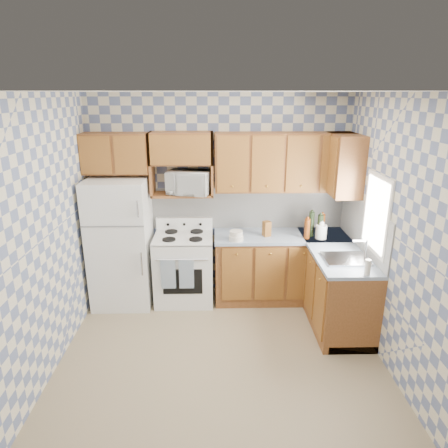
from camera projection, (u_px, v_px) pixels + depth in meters
The scene contains 30 objects.
floor at pixel (221, 356), 4.28m from camera, with size 3.40×3.40×0.00m, color #8B7A5C.
back_wall at pixel (219, 197), 5.38m from camera, with size 3.40×0.02×2.70m, color slate.
right_wall at pixel (394, 237), 3.89m from camera, with size 0.02×3.20×2.70m, color slate.
backsplash_back at pixel (248, 208), 5.42m from camera, with size 2.60×0.01×0.56m, color silver.
backsplash_right at pixel (363, 226), 4.70m from camera, with size 0.01×1.60×0.56m, color silver.
refrigerator at pixel (121, 243), 5.17m from camera, with size 0.75×0.70×1.68m, color white.
stove_body at pixel (184, 269), 5.34m from camera, with size 0.76×0.65×0.90m, color white.
cooktop at pixel (183, 237), 5.20m from camera, with size 0.76×0.65×0.03m, color silver.
backguard at pixel (184, 223), 5.43m from camera, with size 0.76×0.08×0.17m, color white.
dish_towel_left at pixel (168, 274), 4.98m from camera, with size 0.18×0.03×0.39m, color navy.
dish_towel_right at pixel (186, 274), 4.98m from camera, with size 0.18×0.03×0.39m, color navy.
base_cabinets_back at pixel (280, 268), 5.39m from camera, with size 1.75×0.60×0.88m, color brown.
base_cabinets_right at pixel (333, 284), 4.93m from camera, with size 0.60×1.60×0.88m, color brown.
countertop_back at pixel (282, 236), 5.24m from camera, with size 1.77×0.63×0.04m, color gray.
countertop_right at pixel (336, 250), 4.79m from camera, with size 0.63×1.60×0.04m, color gray.
upper_cabinets_back at pixel (283, 162), 5.08m from camera, with size 1.75×0.33×0.74m, color brown.
upper_cabinets_fridge at pixel (116, 153), 5.00m from camera, with size 0.82×0.33×0.50m, color brown.
upper_cabinets_right at pixel (343, 164), 4.92m from camera, with size 0.33×0.70×0.74m, color brown.
microwave_shelf at pixel (183, 194), 5.18m from camera, with size 0.80×0.33×0.03m, color brown.
microwave at pixel (189, 182), 5.10m from camera, with size 0.54×0.36×0.30m, color white.
sink at pixel (345, 259), 4.45m from camera, with size 0.48×0.40×0.03m, color #B7B7BC.
window at pixel (376, 214), 4.29m from camera, with size 0.02×0.66×0.86m, color silver.
bottle_0 at pixel (311, 224), 5.13m from camera, with size 0.07×0.07×0.33m, color black.
bottle_1 at pixel (320, 226), 5.07m from camera, with size 0.07×0.07×0.31m, color black.
bottle_2 at pixel (322, 225), 5.17m from camera, with size 0.07×0.07×0.28m, color #652B0B.
bottle_3 at pixel (307, 229), 5.06m from camera, with size 0.07×0.07×0.26m, color #652B0B.
knife_block at pixel (267, 229), 5.16m from camera, with size 0.09×0.09×0.20m, color brown.
electric_kettle at pixel (321, 232), 5.07m from camera, with size 0.14×0.14×0.18m, color white.
food_containers at pixel (236, 236), 5.02m from camera, with size 0.19×0.19×0.12m, color beige, non-canonical shape.
soap_bottle at pixel (368, 267), 4.04m from camera, with size 0.06×0.06×0.17m, color beige.
Camera 1 is at (-0.05, -3.62, 2.69)m, focal length 32.00 mm.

